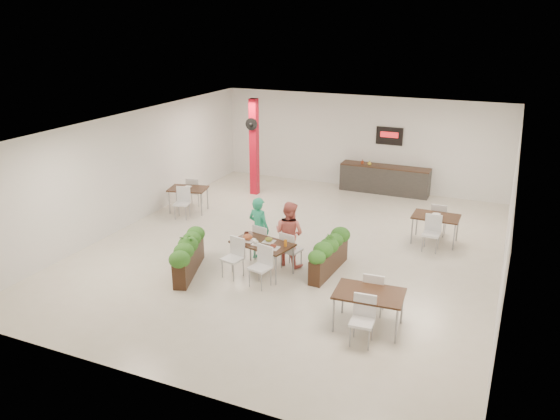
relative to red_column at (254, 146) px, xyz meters
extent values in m
plane|color=beige|center=(3.00, -3.79, -1.64)|extent=(12.00, 12.00, 0.00)
cube|color=white|center=(3.00, 2.21, -0.04)|extent=(10.00, 0.10, 3.20)
cube|color=white|center=(3.00, -9.79, -0.04)|extent=(10.00, 0.10, 3.20)
cube|color=white|center=(-2.00, -3.79, -0.04)|extent=(0.10, 12.00, 3.20)
cube|color=white|center=(8.00, -3.79, -0.04)|extent=(0.10, 12.00, 3.20)
cube|color=white|center=(3.00, -3.79, 1.56)|extent=(10.00, 12.00, 0.04)
cube|color=red|center=(0.00, 0.01, -0.04)|extent=(0.25, 0.25, 3.20)
cylinder|color=black|center=(0.00, -0.17, 0.76)|extent=(0.40, 0.06, 0.40)
sphere|color=black|center=(0.00, -0.21, 0.76)|extent=(0.12, 0.12, 0.12)
cube|color=#2C2A27|center=(4.00, 1.86, -1.19)|extent=(3.00, 0.60, 0.90)
cube|color=black|center=(4.00, 1.86, -0.72)|extent=(3.00, 0.62, 0.04)
cube|color=black|center=(4.00, 2.17, 0.26)|extent=(0.90, 0.04, 0.60)
cube|color=red|center=(4.00, 2.14, 0.31)|extent=(0.60, 0.02, 0.18)
imported|color=maroon|center=(3.20, 1.86, -0.61)|extent=(0.09, 0.09, 0.19)
imported|color=yellow|center=(3.45, 1.86, -0.62)|extent=(0.13, 0.13, 0.17)
cube|color=black|center=(2.85, -5.39, -0.91)|extent=(1.54, 1.09, 0.04)
cylinder|color=gray|center=(2.15, -5.58, -1.29)|extent=(0.04, 0.04, 0.71)
cylinder|color=gray|center=(3.40, -5.86, -1.29)|extent=(0.04, 0.04, 0.71)
cylinder|color=gray|center=(2.30, -4.92, -1.29)|extent=(0.04, 0.04, 0.71)
cylinder|color=gray|center=(3.54, -5.20, -1.29)|extent=(0.04, 0.04, 0.71)
cube|color=white|center=(2.59, -4.72, -1.19)|extent=(0.50, 0.50, 0.05)
cube|color=white|center=(2.55, -4.90, -0.94)|extent=(0.42, 0.13, 0.45)
cylinder|color=gray|center=(2.79, -4.59, -1.43)|extent=(0.02, 0.02, 0.43)
cylinder|color=gray|center=(2.46, -4.52, -1.43)|extent=(0.02, 0.02, 0.43)
cylinder|color=gray|center=(2.72, -4.92, -1.43)|extent=(0.02, 0.02, 0.43)
cylinder|color=gray|center=(2.38, -4.85, -1.43)|extent=(0.02, 0.02, 0.43)
cube|color=white|center=(3.37, -4.89, -1.19)|extent=(0.50, 0.50, 0.05)
cube|color=white|center=(3.33, -5.08, -0.94)|extent=(0.42, 0.13, 0.45)
cylinder|color=gray|center=(3.57, -4.76, -1.43)|extent=(0.02, 0.02, 0.43)
cylinder|color=gray|center=(3.24, -4.69, -1.43)|extent=(0.02, 0.02, 0.43)
cylinder|color=gray|center=(3.50, -5.10, -1.43)|extent=(0.02, 0.02, 0.43)
cylinder|color=gray|center=(3.16, -5.02, -1.43)|extent=(0.02, 0.02, 0.43)
cube|color=white|center=(2.32, -5.89, -1.19)|extent=(0.50, 0.50, 0.05)
cube|color=white|center=(2.37, -5.70, -0.94)|extent=(0.42, 0.13, 0.45)
cylinder|color=gray|center=(2.12, -6.02, -1.43)|extent=(0.02, 0.02, 0.43)
cylinder|color=gray|center=(2.45, -6.09, -1.43)|extent=(0.02, 0.02, 0.43)
cylinder|color=gray|center=(2.20, -5.69, -1.43)|extent=(0.02, 0.02, 0.43)
cylinder|color=gray|center=(2.53, -5.76, -1.43)|extent=(0.02, 0.02, 0.43)
cube|color=white|center=(3.11, -6.06, -1.19)|extent=(0.50, 0.50, 0.05)
cube|color=white|center=(3.15, -5.88, -0.94)|extent=(0.42, 0.13, 0.45)
cylinder|color=gray|center=(2.90, -6.19, -1.43)|extent=(0.02, 0.02, 0.43)
cylinder|color=gray|center=(3.23, -6.27, -1.43)|extent=(0.02, 0.02, 0.43)
cylinder|color=gray|center=(2.98, -5.86, -1.43)|extent=(0.02, 0.02, 0.43)
cylinder|color=gray|center=(3.31, -5.93, -1.43)|extent=(0.02, 0.02, 0.43)
cube|color=white|center=(2.48, -5.41, -0.89)|extent=(0.36, 0.36, 0.01)
ellipsoid|color=brown|center=(2.48, -5.41, -0.81)|extent=(0.22, 0.22, 0.13)
cube|color=white|center=(2.97, -5.30, -0.89)|extent=(0.31, 0.31, 0.01)
ellipsoid|color=#C57D22|center=(2.97, -5.30, -0.82)|extent=(0.18, 0.18, 0.11)
cube|color=white|center=(3.21, -5.60, -0.89)|extent=(0.31, 0.31, 0.01)
ellipsoid|color=#49170E|center=(3.21, -5.60, -0.83)|extent=(0.16, 0.16, 0.10)
cube|color=white|center=(2.76, -5.56, -0.89)|extent=(0.21, 0.21, 0.01)
ellipsoid|color=white|center=(2.76, -5.56, -0.84)|extent=(0.12, 0.12, 0.07)
cylinder|color=orange|center=(3.42, -5.36, -0.82)|extent=(0.07, 0.07, 0.15)
imported|color=brown|center=(2.33, -5.17, -0.84)|extent=(0.12, 0.12, 0.10)
imported|color=#27AA7A|center=(2.45, -4.74, -0.84)|extent=(0.65, 0.50, 1.60)
imported|color=#ED7369|center=(3.25, -4.74, -0.85)|extent=(0.89, 0.76, 1.59)
cube|color=black|center=(1.29, -6.11, -1.34)|extent=(0.86, 1.81, 0.60)
ellipsoid|color=#24621C|center=(1.53, -6.83, -0.92)|extent=(0.40, 0.40, 0.32)
ellipsoid|color=#24621C|center=(1.41, -6.47, -0.92)|extent=(0.40, 0.40, 0.32)
ellipsoid|color=#24621C|center=(1.29, -6.11, -0.92)|extent=(0.40, 0.40, 0.32)
ellipsoid|color=#24621C|center=(1.17, -5.75, -0.92)|extent=(0.40, 0.40, 0.32)
ellipsoid|color=#24621C|center=(1.05, -5.40, -0.92)|extent=(0.40, 0.40, 0.32)
imported|color=#24621C|center=(1.29, -6.11, -0.85)|extent=(0.35, 0.31, 0.39)
cube|color=black|center=(4.26, -4.76, -1.36)|extent=(0.40, 1.74, 0.57)
ellipsoid|color=#24621C|center=(4.22, -5.47, -0.95)|extent=(0.40, 0.40, 0.32)
ellipsoid|color=#24621C|center=(4.24, -5.12, -0.95)|extent=(0.40, 0.40, 0.32)
ellipsoid|color=#24621C|center=(4.26, -4.76, -0.95)|extent=(0.40, 0.40, 0.32)
ellipsoid|color=#24621C|center=(4.29, -4.41, -0.95)|extent=(0.40, 0.40, 0.32)
ellipsoid|color=#24621C|center=(4.31, -4.05, -0.95)|extent=(0.40, 0.40, 0.32)
imported|color=#24621C|center=(4.26, -4.76, -0.88)|extent=(0.21, 0.21, 0.37)
cube|color=black|center=(-1.06, -2.44, -0.91)|extent=(1.28, 1.00, 0.04)
cylinder|color=gray|center=(-1.48, -2.87, -1.29)|extent=(0.04, 0.04, 0.71)
cylinder|color=gray|center=(-0.49, -2.63, -1.29)|extent=(0.04, 0.04, 0.71)
cylinder|color=gray|center=(-1.62, -2.25, -1.29)|extent=(0.04, 0.04, 0.71)
cylinder|color=gray|center=(-0.64, -2.02, -1.29)|extent=(0.04, 0.04, 0.71)
cube|color=white|center=(-1.20, -1.86, -1.19)|extent=(0.51, 0.51, 0.05)
cube|color=white|center=(-1.16, -2.04, -0.94)|extent=(0.42, 0.14, 0.45)
cylinder|color=gray|center=(-1.08, -1.65, -1.43)|extent=(0.02, 0.02, 0.43)
cylinder|color=gray|center=(-1.41, -1.73, -1.43)|extent=(0.02, 0.02, 0.43)
cylinder|color=gray|center=(-1.00, -1.99, -1.43)|extent=(0.02, 0.02, 0.43)
cylinder|color=gray|center=(-1.33, -2.07, -1.43)|extent=(0.02, 0.02, 0.43)
cube|color=white|center=(-0.92, -3.03, -1.19)|extent=(0.51, 0.51, 0.05)
cube|color=white|center=(-0.96, -2.84, -0.94)|extent=(0.42, 0.14, 0.45)
cylinder|color=gray|center=(-1.04, -3.23, -1.43)|extent=(0.02, 0.02, 0.43)
cylinder|color=gray|center=(-0.71, -3.15, -1.43)|extent=(0.02, 0.02, 0.43)
cylinder|color=gray|center=(-1.12, -2.90, -1.43)|extent=(0.02, 0.02, 0.43)
cylinder|color=gray|center=(-0.79, -2.82, -1.43)|extent=(0.02, 0.02, 0.43)
imported|color=white|center=(-1.06, -2.44, -0.87)|extent=(0.22, 0.22, 0.05)
cube|color=black|center=(6.25, -1.93, -0.91)|extent=(1.20, 0.81, 0.04)
cylinder|color=gray|center=(5.71, -2.27, -1.29)|extent=(0.04, 0.04, 0.71)
cylinder|color=gray|center=(6.78, -2.28, -1.29)|extent=(0.04, 0.04, 0.71)
cylinder|color=gray|center=(5.72, -1.59, -1.29)|extent=(0.04, 0.04, 0.71)
cylinder|color=gray|center=(6.79, -1.60, -1.29)|extent=(0.04, 0.04, 0.71)
cube|color=white|center=(6.26, -1.33, -1.19)|extent=(0.42, 0.42, 0.05)
cube|color=white|center=(6.26, -1.52, -0.94)|extent=(0.42, 0.04, 0.45)
cylinder|color=gray|center=(6.43, -1.17, -1.43)|extent=(0.02, 0.02, 0.43)
cylinder|color=gray|center=(6.09, -1.16, -1.43)|extent=(0.02, 0.02, 0.43)
cylinder|color=gray|center=(6.43, -1.51, -1.43)|extent=(0.02, 0.02, 0.43)
cylinder|color=gray|center=(6.09, -1.50, -1.43)|extent=(0.02, 0.02, 0.43)
cube|color=white|center=(6.25, -2.53, -1.19)|extent=(0.42, 0.42, 0.05)
cube|color=white|center=(6.25, -2.34, -0.94)|extent=(0.42, 0.04, 0.45)
cylinder|color=gray|center=(6.07, -2.70, -1.43)|extent=(0.02, 0.02, 0.43)
cylinder|color=gray|center=(6.41, -2.71, -1.43)|extent=(0.02, 0.02, 0.43)
cylinder|color=gray|center=(6.08, -2.36, -1.43)|extent=(0.02, 0.02, 0.43)
cylinder|color=gray|center=(6.42, -2.37, -1.43)|extent=(0.02, 0.02, 0.43)
imported|color=white|center=(6.25, -1.93, -0.87)|extent=(0.22, 0.22, 0.05)
cube|color=black|center=(5.74, -6.78, -0.91)|extent=(1.35, 0.95, 0.04)
cylinder|color=gray|center=(5.18, -7.19, -1.29)|extent=(0.04, 0.04, 0.71)
cylinder|color=gray|center=(6.35, -7.11, -1.29)|extent=(0.04, 0.04, 0.71)
cylinder|color=gray|center=(5.13, -6.44, -1.29)|extent=(0.04, 0.04, 0.71)
cylinder|color=gray|center=(6.30, -6.37, -1.29)|extent=(0.04, 0.04, 0.71)
cube|color=white|center=(5.70, -6.18, -1.19)|extent=(0.45, 0.45, 0.05)
cube|color=white|center=(5.71, -6.37, -0.94)|extent=(0.42, 0.07, 0.45)
cylinder|color=gray|center=(5.86, -6.00, -1.43)|extent=(0.02, 0.02, 0.43)
cylinder|color=gray|center=(5.52, -6.02, -1.43)|extent=(0.02, 0.02, 0.43)
cylinder|color=gray|center=(5.88, -6.34, -1.43)|extent=(0.02, 0.02, 0.43)
cylinder|color=gray|center=(5.54, -6.36, -1.43)|extent=(0.02, 0.02, 0.43)
cube|color=white|center=(5.78, -7.38, -1.19)|extent=(0.45, 0.45, 0.05)
cube|color=white|center=(5.77, -7.19, -0.94)|extent=(0.42, 0.07, 0.45)
cylinder|color=gray|center=(5.62, -7.56, -1.43)|extent=(0.02, 0.02, 0.43)
cylinder|color=gray|center=(5.96, -7.53, -1.43)|extent=(0.02, 0.02, 0.43)
cylinder|color=gray|center=(5.60, -7.22, -1.43)|extent=(0.02, 0.02, 0.43)
cylinder|color=gray|center=(5.94, -7.20, -1.43)|extent=(0.02, 0.02, 0.43)
camera|label=1|loc=(7.87, -15.87, 4.00)|focal=35.00mm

